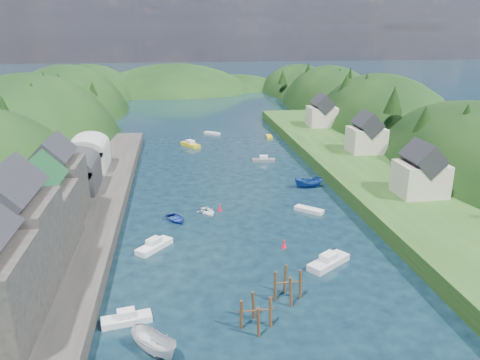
{
  "coord_description": "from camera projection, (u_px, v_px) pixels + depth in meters",
  "views": [
    {
      "loc": [
        -9.67,
        -41.42,
        26.93
      ],
      "look_at": [
        0.0,
        28.0,
        4.0
      ],
      "focal_mm": 35.0,
      "sensor_mm": 36.0,
      "label": 1
    }
  ],
  "objects": [
    {
      "name": "boat_sheds",
      "position": [
        82.0,
        160.0,
        80.29
      ],
      "size": [
        7.0,
        21.0,
        7.5
      ],
      "color": "#2D2D30",
      "rests_on": "quay_left"
    },
    {
      "name": "hillside_right",
      "position": [
        379.0,
        160.0,
        127.43
      ],
      "size": [
        36.0,
        245.56,
        48.0
      ],
      "color": "black",
      "rests_on": "ground"
    },
    {
      "name": "ground",
      "position": [
        225.0,
        165.0,
        95.7
      ],
      "size": [
        600.0,
        600.0,
        0.0
      ],
      "primitive_type": "plane",
      "color": "black",
      "rests_on": "ground"
    },
    {
      "name": "hillside_left",
      "position": [
        34.0,
        176.0,
        115.83
      ],
      "size": [
        44.0,
        245.56,
        52.0
      ],
      "color": "black",
      "rests_on": "ground"
    },
    {
      "name": "piling_cluster_far",
      "position": [
        288.0,
        288.0,
        48.26
      ],
      "size": [
        3.17,
        2.96,
        3.85
      ],
      "color": "#382314",
      "rests_on": "ground"
    },
    {
      "name": "terrace_left_grass",
      "position": [
        21.0,
        227.0,
        63.0
      ],
      "size": [
        12.0,
        110.0,
        2.5
      ],
      "primitive_type": "cube",
      "color": "#234719",
      "rests_on": "ground"
    },
    {
      "name": "quay_left",
      "position": [
        75.0,
        226.0,
        64.0
      ],
      "size": [
        12.0,
        110.0,
        2.0
      ],
      "primitive_type": "cube",
      "color": "#2D2B28",
      "rests_on": "ground"
    },
    {
      "name": "terrace_right",
      "position": [
        361.0,
        169.0,
        89.19
      ],
      "size": [
        16.0,
        120.0,
        2.4
      ],
      "primitive_type": "cube",
      "color": "#234719",
      "rests_on": "ground"
    },
    {
      "name": "channel_buoy_far",
      "position": [
        220.0,
        208.0,
        71.98
      ],
      "size": [
        0.7,
        0.7,
        1.1
      ],
      "color": "red",
      "rests_on": "ground"
    },
    {
      "name": "right_bank_cottages",
      "position": [
        361.0,
        135.0,
        95.98
      ],
      "size": [
        9.0,
        59.24,
        8.41
      ],
      "color": "beige",
      "rests_on": "terrace_right"
    },
    {
      "name": "quayside_buildings",
      "position": [
        23.0,
        226.0,
        49.03
      ],
      "size": [
        8.0,
        35.84,
        12.9
      ],
      "color": "#2D2B28",
      "rests_on": "quay_left"
    },
    {
      "name": "moored_boats",
      "position": [
        230.0,
        210.0,
        70.81
      ],
      "size": [
        33.27,
        90.99,
        2.11
      ],
      "color": "white",
      "rests_on": "ground"
    },
    {
      "name": "piling_cluster_near",
      "position": [
        256.0,
        316.0,
        43.68
      ],
      "size": [
        3.34,
        3.1,
        3.67
      ],
      "color": "#382314",
      "rests_on": "ground"
    },
    {
      "name": "channel_buoy_near",
      "position": [
        284.0,
        244.0,
        59.88
      ],
      "size": [
        0.7,
        0.7,
        1.1
      ],
      "color": "red",
      "rests_on": "ground"
    },
    {
      "name": "hill_trees",
      "position": [
        221.0,
        100.0,
        106.77
      ],
      "size": [
        91.95,
        149.3,
        12.39
      ],
      "color": "black",
      "rests_on": "ground"
    },
    {
      "name": "far_hills",
      "position": [
        199.0,
        113.0,
        215.95
      ],
      "size": [
        103.0,
        68.0,
        44.0
      ],
      "color": "black",
      "rests_on": "ground"
    }
  ]
}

